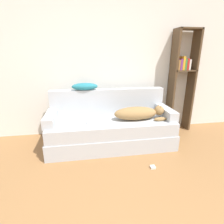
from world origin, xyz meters
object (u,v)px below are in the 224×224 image
object	(u,v)px
bookshelf	(182,76)
power_adapter	(153,167)
couch	(111,132)
throw_pillow	(85,86)
laptop	(98,121)
dog	(138,113)

from	to	relation	value
bookshelf	power_adapter	size ratio (longest dim) A/B	30.40
couch	throw_pillow	world-z (taller)	throw_pillow
laptop	power_adapter	world-z (taller)	laptop
bookshelf	laptop	bearing A→B (deg)	-161.76
laptop	power_adapter	bearing A→B (deg)	-46.55
couch	dog	world-z (taller)	dog
dog	laptop	size ratio (longest dim) A/B	2.36
throw_pillow	power_adapter	distance (m)	1.62
throw_pillow	dog	bearing A→B (deg)	-25.48
throw_pillow	bookshelf	bearing A→B (deg)	4.31
laptop	bookshelf	distance (m)	1.81
laptop	power_adapter	xyz separation A→B (m)	(0.66, -0.64, -0.44)
laptop	throw_pillow	xyz separation A→B (m)	(-0.17, 0.40, 0.47)
dog	bookshelf	distance (m)	1.22
couch	dog	bearing A→B (deg)	-10.38
couch	power_adapter	xyz separation A→B (m)	(0.44, -0.73, -0.21)
dog	bookshelf	xyz separation A→B (m)	(0.98, 0.52, 0.50)
laptop	throw_pillow	distance (m)	0.64
couch	power_adapter	bearing A→B (deg)	-58.79
throw_pillow	power_adapter	bearing A→B (deg)	-51.39
throw_pillow	bookshelf	distance (m)	1.81
power_adapter	laptop	bearing A→B (deg)	136.03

